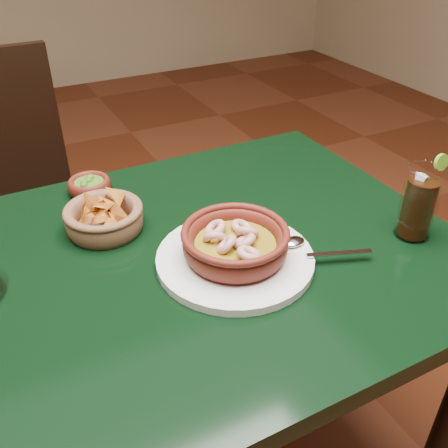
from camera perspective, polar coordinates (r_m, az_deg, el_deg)
name	(u,v)px	position (r m, az deg, el deg)	size (l,w,h in m)	color
dining_table	(156,304)	(1.00, -7.73, -9.08)	(1.20, 0.80, 0.75)	black
dining_chair	(10,210)	(1.63, -23.29, 1.49)	(0.46, 0.46, 0.97)	black
shrimp_plate	(235,247)	(0.92, 1.32, -2.66)	(0.38, 0.29, 0.08)	silver
chip_basket	(104,218)	(1.04, -13.52, 0.66)	(0.19, 0.19, 0.12)	brown
guacamole_ramekin	(89,186)	(1.19, -15.13, 4.25)	(0.12, 0.12, 0.04)	#50170F
cola_drink	(419,203)	(1.04, 21.39, 2.20)	(0.15, 0.15, 0.17)	white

